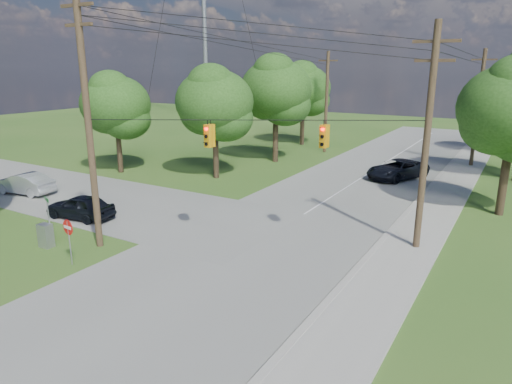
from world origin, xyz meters
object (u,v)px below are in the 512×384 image
Objects in this scene: pole_north_e at (478,108)px; pole_north_w at (326,102)px; control_cabinet at (46,236)px; car_cross_silver at (24,183)px; car_cross_dark at (80,207)px; pole_sw at (88,119)px; car_main_north at (397,169)px; pole_ne at (427,137)px; do_not_enter_sign at (68,232)px.

pole_north_e is 13.90m from pole_north_w.
control_cabinet is at bearing -116.68° from pole_north_e.
car_cross_dark is at bearing 70.56° from car_cross_silver.
control_cabinet is (-15.61, -31.05, -4.54)m from pole_north_e.
pole_north_e is 2.26× the size of car_cross_silver.
car_main_north is (9.07, 21.49, -5.45)m from pole_sw.
car_main_north is at bearing -118.67° from pole_north_e.
pole_sw is at bearing 54.25° from car_cross_dark.
pole_ne is 1.05× the size of pole_north_e.
pole_north_e reaches higher than car_cross_dark.
control_cabinet is at bearing -91.92° from car_main_north.
do_not_enter_sign is at bearing -17.43° from control_cabinet.
control_cabinet is (-15.61, -9.05, -4.88)m from pole_ne.
control_cabinet is (9.84, -5.30, -0.17)m from car_cross_silver.
pole_north_e reaches higher than do_not_enter_sign.
pole_sw is at bearing -150.62° from pole_ne.
car_cross_dark is 0.94× the size of car_cross_silver.
pole_ne is at bearing 29.38° from pole_sw.
pole_north_w is 2.26× the size of car_cross_silver.
pole_ne is at bearing -90.00° from pole_north_e.
pole_sw is 5.20m from do_not_enter_sign.
do_not_enter_sign reaches higher than control_cabinet.
car_cross_dark is 0.77× the size of car_main_north.
car_cross_silver is 0.82× the size of car_main_north.
car_main_north is (21.02, 17.64, 0.02)m from car_cross_silver.
do_not_enter_sign is at bearing 40.52° from car_cross_dark.
car_cross_dark is at bearing 116.69° from control_cabinet.
pole_north_e is at bearing 127.22° from car_cross_silver.
pole_north_e is at bearing 0.00° from pole_north_w.
control_cabinet is at bearing -145.47° from pole_sw.
car_main_north is (9.47, -8.11, -4.35)m from pole_north_w.
pole_sw is 2.22× the size of car_main_north.
do_not_enter_sign is (1.11, -31.79, -3.56)m from pole_north_w.
pole_ne reaches higher than control_cabinet.
car_main_north is at bearing 67.13° from pole_sw.
pole_north_w is (-0.40, 29.60, -1.10)m from pole_sw.
pole_north_e is at bearing 90.00° from pole_ne.
pole_north_e is 36.47m from car_cross_silver.
do_not_enter_sign is (4.93, -4.49, 0.83)m from car_cross_dark.
pole_north_e is 4.70× the size of do_not_enter_sign.
car_main_north is (-4.43, -8.11, -4.35)m from pole_north_e.
control_cabinet is at bearing -149.89° from pole_ne.
pole_north_w reaches higher than car_cross_dark.
pole_north_e is at bearing 65.48° from pole_sw.
pole_north_w is 28.56m from car_cross_silver.
pole_sw reaches higher than car_cross_silver.
control_cabinet is 3.08m from do_not_enter_sign.
pole_north_e is (-0.00, 22.00, -0.34)m from pole_ne.
do_not_enter_sign is at bearing -87.99° from pole_north_w.
car_main_north is at bearing 61.40° from control_cabinet.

